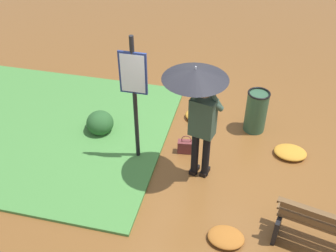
% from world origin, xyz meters
% --- Properties ---
extents(ground_plane, '(18.00, 18.00, 0.00)m').
position_xyz_m(ground_plane, '(0.00, 0.00, 0.00)').
color(ground_plane, brown).
extents(grass_verge, '(4.80, 4.00, 0.05)m').
position_xyz_m(grass_verge, '(3.18, -0.28, 0.03)').
color(grass_verge, '#47843D').
rests_on(grass_verge, ground_plane).
extents(person_with_umbrella, '(0.96, 0.96, 2.04)m').
position_xyz_m(person_with_umbrella, '(0.10, 0.24, 1.55)').
color(person_with_umbrella, black).
rests_on(person_with_umbrella, ground_plane).
extents(info_sign_post, '(0.44, 0.07, 2.30)m').
position_xyz_m(info_sign_post, '(1.14, 0.06, 1.44)').
color(info_sign_post, black).
rests_on(info_sign_post, ground_plane).
extents(handbag, '(0.32, 0.18, 0.37)m').
position_xyz_m(handbag, '(0.35, -0.28, 0.13)').
color(handbag, brown).
rests_on(handbag, ground_plane).
extents(park_bench, '(1.42, 0.67, 0.75)m').
position_xyz_m(park_bench, '(-1.89, 1.26, 0.40)').
color(park_bench, black).
rests_on(park_bench, ground_plane).
extents(trash_bin, '(0.42, 0.42, 0.83)m').
position_xyz_m(trash_bin, '(-0.79, -1.23, 0.42)').
color(trash_bin, '#2D5138').
rests_on(trash_bin, ground_plane).
extents(shrub_cluster, '(0.56, 0.51, 0.46)m').
position_xyz_m(shrub_cluster, '(2.06, -0.47, 0.21)').
color(shrub_cluster, '#285628').
rests_on(shrub_cluster, ground_plane).
extents(leaf_pile_near_person, '(0.52, 0.42, 0.12)m').
position_xyz_m(leaf_pile_near_person, '(-0.57, 1.45, 0.06)').
color(leaf_pile_near_person, '#A86023').
rests_on(leaf_pile_near_person, ground_plane).
extents(leaf_pile_by_bench, '(0.57, 0.46, 0.13)m').
position_xyz_m(leaf_pile_by_bench, '(-1.46, -0.62, 0.06)').
color(leaf_pile_by_bench, '#C68428').
rests_on(leaf_pile_by_bench, ground_plane).
extents(leaf_pile_far_path, '(0.64, 0.51, 0.14)m').
position_xyz_m(leaf_pile_far_path, '(0.25, -1.34, 0.07)').
color(leaf_pile_far_path, '#C68428').
rests_on(leaf_pile_far_path, ground_plane).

